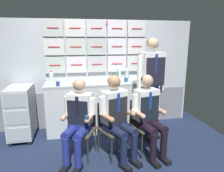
% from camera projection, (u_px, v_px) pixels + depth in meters
% --- Properties ---
extents(ground, '(4.80, 4.80, 0.04)m').
position_uv_depth(ground, '(101.00, 162.00, 3.05)').
color(ground, '#1B2640').
extents(galley_bulkhead, '(4.20, 0.14, 2.15)m').
position_uv_depth(galley_bulkhead, '(92.00, 72.00, 4.11)').
color(galley_bulkhead, '#B1B9C1').
rests_on(galley_bulkhead, ground).
extents(galley_counter, '(2.02, 0.53, 0.97)m').
position_uv_depth(galley_counter, '(99.00, 106.00, 4.01)').
color(galley_counter, silver).
rests_on(galley_counter, ground).
extents(service_trolley, '(0.40, 0.65, 0.96)m').
position_uv_depth(service_trolley, '(21.00, 112.00, 3.64)').
color(service_trolley, black).
rests_on(service_trolley, ground).
extents(folding_chair_left, '(0.53, 0.53, 0.83)m').
position_uv_depth(folding_chair_left, '(82.00, 123.00, 3.14)').
color(folding_chair_left, '#2D2D33').
rests_on(folding_chair_left, ground).
extents(crew_member_left, '(0.55, 0.66, 1.23)m').
position_uv_depth(crew_member_left, '(78.00, 118.00, 2.95)').
color(crew_member_left, black).
rests_on(crew_member_left, ground).
extents(folding_chair_right, '(0.53, 0.53, 0.83)m').
position_uv_depth(folding_chair_right, '(111.00, 122.00, 3.17)').
color(folding_chair_right, '#2D2D33').
rests_on(folding_chair_right, ground).
extents(crew_member_right, '(0.57, 0.69, 1.27)m').
position_uv_depth(crew_member_right, '(117.00, 114.00, 3.00)').
color(crew_member_right, black).
rests_on(crew_member_right, ground).
extents(folding_chair_by_counter, '(0.48, 0.48, 0.83)m').
position_uv_depth(folding_chair_by_counter, '(143.00, 119.00, 3.29)').
color(folding_chair_by_counter, '#2D2D33').
rests_on(folding_chair_by_counter, ground).
extents(crew_member_by_counter, '(0.51, 0.66, 1.26)m').
position_uv_depth(crew_member_by_counter, '(149.00, 112.00, 3.11)').
color(crew_member_by_counter, black).
rests_on(crew_member_by_counter, ground).
extents(crew_member_standing, '(0.55, 0.33, 1.81)m').
position_uv_depth(crew_member_standing, '(151.00, 79.00, 3.55)').
color(crew_member_standing, black).
rests_on(crew_member_standing, ground).
extents(water_bottle_clear, '(0.06, 0.06, 0.26)m').
position_uv_depth(water_bottle_clear, '(117.00, 77.00, 3.79)').
color(water_bottle_clear, '#4A9C57').
rests_on(water_bottle_clear, galley_counter).
extents(sparkling_bottle_green, '(0.07, 0.07, 0.27)m').
position_uv_depth(sparkling_bottle_green, '(127.00, 74.00, 4.04)').
color(sparkling_bottle_green, silver).
rests_on(sparkling_bottle_green, galley_counter).
extents(water_bottle_blue_cap, '(0.08, 0.08, 0.25)m').
position_uv_depth(water_bottle_blue_cap, '(119.00, 74.00, 4.12)').
color(water_bottle_blue_cap, silver).
rests_on(water_bottle_blue_cap, galley_counter).
extents(water_bottle_short, '(0.08, 0.08, 0.24)m').
position_uv_depth(water_bottle_short, '(52.00, 78.00, 3.76)').
color(water_bottle_short, silver).
rests_on(water_bottle_short, galley_counter).
extents(paper_cup_tan, '(0.07, 0.07, 0.08)m').
position_uv_depth(paper_cup_tan, '(61.00, 82.00, 3.76)').
color(paper_cup_tan, silver).
rests_on(paper_cup_tan, galley_counter).
extents(paper_cup_blue, '(0.07, 0.07, 0.08)m').
position_uv_depth(paper_cup_blue, '(58.00, 84.00, 3.58)').
color(paper_cup_blue, navy).
rests_on(paper_cup_blue, galley_counter).
extents(espresso_cup_small, '(0.06, 0.06, 0.06)m').
position_uv_depth(espresso_cup_small, '(92.00, 79.00, 4.02)').
color(espresso_cup_small, white).
rests_on(espresso_cup_small, galley_counter).
extents(coffee_cup_white, '(0.07, 0.07, 0.08)m').
position_uv_depth(coffee_cup_white, '(126.00, 80.00, 3.94)').
color(coffee_cup_white, navy).
rests_on(coffee_cup_white, galley_counter).
extents(snack_banana, '(0.17, 0.10, 0.04)m').
position_uv_depth(snack_banana, '(75.00, 82.00, 3.79)').
color(snack_banana, yellow).
rests_on(snack_banana, galley_counter).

